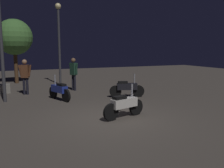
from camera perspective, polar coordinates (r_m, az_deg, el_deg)
The scene contains 8 objects.
ground_plane at distance 7.83m, azimuth -0.62°, elevation -8.43°, with size 40.00×40.00×0.00m, color #4C443D.
motorcycle_white_foreground at distance 7.88m, azimuth 2.89°, elevation -5.03°, with size 1.63×0.53×1.11m.
motorcycle_black_parked_left at distance 11.24m, azimuth 3.60°, elevation -0.96°, with size 1.61×0.61×1.11m.
motorcycle_blue_parked_right at distance 10.83m, azimuth -12.53°, elevation -1.51°, with size 0.65×1.60×1.11m.
person_rider_beside at distance 13.13m, azimuth -9.22°, elevation 3.10°, with size 0.39×0.64×1.78m.
person_bystander_far at distance 12.54m, azimuth -20.17°, elevation 2.36°, with size 0.65×0.36×1.76m.
streetlamp_near at distance 15.36m, azimuth -12.64°, elevation 11.68°, with size 0.36×0.36×5.03m.
tree_left_bg at distance 16.92m, azimuth -22.43°, elevation 10.32°, with size 2.32×2.32×4.19m.
Camera 1 is at (-2.91, -6.90, 2.27)m, focal length 38.06 mm.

